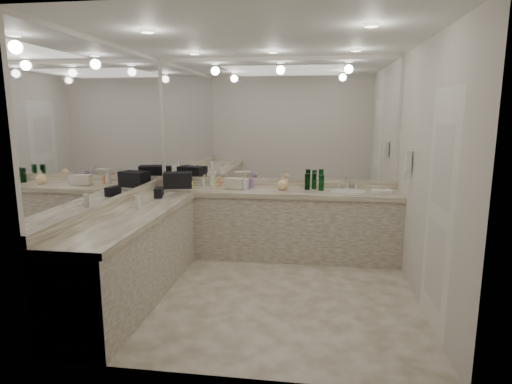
# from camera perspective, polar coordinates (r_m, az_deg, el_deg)

# --- Properties ---
(floor) EXTENTS (3.20, 3.20, 0.00)m
(floor) POSITION_cam_1_polar(r_m,az_deg,el_deg) (4.68, 0.83, -13.25)
(floor) COLOR beige
(floor) RESTS_ON ground
(ceiling) EXTENTS (3.20, 3.20, 0.00)m
(ceiling) POSITION_cam_1_polar(r_m,az_deg,el_deg) (4.34, 0.92, 19.98)
(ceiling) COLOR white
(ceiling) RESTS_ON floor
(wall_back) EXTENTS (3.20, 0.02, 2.60)m
(wall_back) POSITION_cam_1_polar(r_m,az_deg,el_deg) (5.80, 2.73, 4.74)
(wall_back) COLOR beige
(wall_back) RESTS_ON floor
(wall_left) EXTENTS (0.02, 3.00, 2.60)m
(wall_left) POSITION_cam_1_polar(r_m,az_deg,el_deg) (4.79, -18.50, 2.94)
(wall_left) COLOR beige
(wall_left) RESTS_ON floor
(wall_right) EXTENTS (0.02, 3.00, 2.60)m
(wall_right) POSITION_cam_1_polar(r_m,az_deg,el_deg) (4.42, 21.94, 2.11)
(wall_right) COLOR beige
(wall_right) RESTS_ON floor
(vanity_back_base) EXTENTS (3.20, 0.60, 0.84)m
(vanity_back_base) POSITION_cam_1_polar(r_m,az_deg,el_deg) (5.67, 2.37, -4.45)
(vanity_back_base) COLOR beige
(vanity_back_base) RESTS_ON floor
(vanity_back_top) EXTENTS (3.20, 0.64, 0.06)m
(vanity_back_top) POSITION_cam_1_polar(r_m,az_deg,el_deg) (5.56, 2.40, 0.00)
(vanity_back_top) COLOR beige
(vanity_back_top) RESTS_ON vanity_back_base
(vanity_left_base) EXTENTS (0.60, 2.40, 0.84)m
(vanity_left_base) POSITION_cam_1_polar(r_m,az_deg,el_deg) (4.60, -16.13, -8.53)
(vanity_left_base) COLOR beige
(vanity_left_base) RESTS_ON floor
(vanity_left_top) EXTENTS (0.64, 2.42, 0.06)m
(vanity_left_top) POSITION_cam_1_polar(r_m,az_deg,el_deg) (4.47, -16.32, -3.07)
(vanity_left_top) COLOR beige
(vanity_left_top) RESTS_ON vanity_left_base
(backsplash_back) EXTENTS (3.20, 0.04, 0.10)m
(backsplash_back) POSITION_cam_1_polar(r_m,az_deg,el_deg) (5.83, 2.69, 1.30)
(backsplash_back) COLOR beige
(backsplash_back) RESTS_ON vanity_back_top
(backsplash_left) EXTENTS (0.04, 3.00, 0.10)m
(backsplash_left) POSITION_cam_1_polar(r_m,az_deg,el_deg) (4.84, -18.05, -1.17)
(backsplash_left) COLOR beige
(backsplash_left) RESTS_ON vanity_left_top
(mirror_back) EXTENTS (3.12, 0.01, 1.55)m
(mirror_back) POSITION_cam_1_polar(r_m,az_deg,el_deg) (5.76, 2.77, 9.43)
(mirror_back) COLOR white
(mirror_back) RESTS_ON wall_back
(mirror_left) EXTENTS (0.01, 2.92, 1.55)m
(mirror_left) POSITION_cam_1_polar(r_m,az_deg,el_deg) (4.75, -18.71, 8.63)
(mirror_left) COLOR white
(mirror_left) RESTS_ON wall_left
(sink) EXTENTS (0.44, 0.44, 0.03)m
(sink) POSITION_cam_1_polar(r_m,az_deg,el_deg) (5.55, 12.21, 0.02)
(sink) COLOR white
(sink) RESTS_ON vanity_back_top
(faucet) EXTENTS (0.24, 0.16, 0.14)m
(faucet) POSITION_cam_1_polar(r_m,az_deg,el_deg) (5.75, 12.09, 1.14)
(faucet) COLOR silver
(faucet) RESTS_ON vanity_back_top
(wall_phone) EXTENTS (0.06, 0.10, 0.24)m
(wall_phone) POSITION_cam_1_polar(r_m,az_deg,el_deg) (5.08, 19.63, 3.86)
(wall_phone) COLOR white
(wall_phone) RESTS_ON wall_right
(door) EXTENTS (0.02, 0.82, 2.10)m
(door) POSITION_cam_1_polar(r_m,az_deg,el_deg) (3.98, 23.19, -2.50)
(door) COLOR white
(door) RESTS_ON wall_right
(black_toiletry_bag) EXTENTS (0.42, 0.32, 0.21)m
(black_toiletry_bag) POSITION_cam_1_polar(r_m,az_deg,el_deg) (5.78, -10.37, 1.61)
(black_toiletry_bag) COLOR black
(black_toiletry_bag) RESTS_ON vanity_back_top
(black_bag_spill) EXTENTS (0.13, 0.21, 0.11)m
(black_bag_spill) POSITION_cam_1_polar(r_m,az_deg,el_deg) (5.18, -12.83, -0.10)
(black_bag_spill) COLOR black
(black_bag_spill) RESTS_ON vanity_left_top
(cream_cosmetic_case) EXTENTS (0.26, 0.19, 0.13)m
(cream_cosmetic_case) POSITION_cam_1_polar(r_m,az_deg,el_deg) (5.60, -2.90, 1.09)
(cream_cosmetic_case) COLOR beige
(cream_cosmetic_case) RESTS_ON vanity_back_top
(hand_towel) EXTENTS (0.24, 0.16, 0.04)m
(hand_towel) POSITION_cam_1_polar(r_m,az_deg,el_deg) (5.56, 16.42, 0.08)
(hand_towel) COLOR white
(hand_towel) RESTS_ON vanity_back_top
(lotion_left) EXTENTS (0.06, 0.06, 0.13)m
(lotion_left) POSITION_cam_1_polar(r_m,az_deg,el_deg) (4.63, -15.49, -1.33)
(lotion_left) COLOR white
(lotion_left) RESTS_ON vanity_left_top
(soap_bottle_a) EXTENTS (0.09, 0.09, 0.20)m
(soap_bottle_a) POSITION_cam_1_polar(r_m,az_deg,el_deg) (5.78, -5.89, 1.66)
(soap_bottle_a) COLOR beige
(soap_bottle_a) RESTS_ON vanity_back_top
(soap_bottle_b) EXTENTS (0.09, 0.09, 0.19)m
(soap_bottle_b) POSITION_cam_1_polar(r_m,az_deg,el_deg) (5.57, -1.44, 1.34)
(soap_bottle_b) COLOR silver
(soap_bottle_b) RESTS_ON vanity_back_top
(soap_bottle_c) EXTENTS (0.16, 0.16, 0.19)m
(soap_bottle_c) POSITION_cam_1_polar(r_m,az_deg,el_deg) (5.54, 3.57, 1.24)
(soap_bottle_c) COLOR #FFD193
(soap_bottle_c) RESTS_ON vanity_back_top
(green_bottle_0) EXTENTS (0.06, 0.06, 0.21)m
(green_bottle_0) POSITION_cam_1_polar(r_m,az_deg,el_deg) (5.65, 7.76, 1.46)
(green_bottle_0) COLOR #105623
(green_bottle_0) RESTS_ON vanity_back_top
(green_bottle_1) EXTENTS (0.07, 0.07, 0.21)m
(green_bottle_1) POSITION_cam_1_polar(r_m,az_deg,el_deg) (5.59, 6.85, 1.40)
(green_bottle_1) COLOR #105623
(green_bottle_1) RESTS_ON vanity_back_top
(green_bottle_2) EXTENTS (0.07, 0.07, 0.20)m
(green_bottle_2) POSITION_cam_1_polar(r_m,az_deg,el_deg) (5.54, 8.71, 1.23)
(green_bottle_2) COLOR #105623
(green_bottle_2) RESTS_ON vanity_back_top
(green_bottle_3) EXTENTS (0.07, 0.07, 0.20)m
(green_bottle_3) POSITION_cam_1_polar(r_m,az_deg,el_deg) (5.57, 6.86, 1.34)
(green_bottle_3) COLOR #105623
(green_bottle_3) RESTS_ON vanity_back_top
(amenity_bottle_0) EXTENTS (0.04, 0.04, 0.09)m
(amenity_bottle_0) POSITION_cam_1_polar(r_m,az_deg,el_deg) (5.64, -2.05, 0.94)
(amenity_bottle_0) COLOR #F2D84C
(amenity_bottle_0) RESTS_ON vanity_back_top
(amenity_bottle_1) EXTENTS (0.04, 0.04, 0.11)m
(amenity_bottle_1) POSITION_cam_1_polar(r_m,az_deg,el_deg) (5.81, -4.90, 1.26)
(amenity_bottle_1) COLOR #E57F66
(amenity_bottle_1) RESTS_ON vanity_back_top
(amenity_bottle_2) EXTENTS (0.04, 0.04, 0.11)m
(amenity_bottle_2) POSITION_cam_1_polar(r_m,az_deg,el_deg) (5.68, 4.10, 1.11)
(amenity_bottle_2) COLOR white
(amenity_bottle_2) RESTS_ON vanity_back_top
(amenity_bottle_3) EXTENTS (0.06, 0.06, 0.12)m
(amenity_bottle_3) POSITION_cam_1_polar(r_m,az_deg,el_deg) (5.79, -9.06, 1.21)
(amenity_bottle_3) COLOR #3F3F4C
(amenity_bottle_3) RESTS_ON vanity_back_top
(amenity_bottle_4) EXTENTS (0.05, 0.05, 0.14)m
(amenity_bottle_4) POSITION_cam_1_polar(r_m,az_deg,el_deg) (5.56, -1.49, 1.07)
(amenity_bottle_4) COLOR white
(amenity_bottle_4) RESTS_ON vanity_back_top
(amenity_bottle_5) EXTENTS (0.06, 0.06, 0.12)m
(amenity_bottle_5) POSITION_cam_1_polar(r_m,az_deg,el_deg) (5.69, -0.63, 1.19)
(amenity_bottle_5) COLOR #9966B2
(amenity_bottle_5) RESTS_ON vanity_back_top
(amenity_bottle_6) EXTENTS (0.06, 0.06, 0.09)m
(amenity_bottle_6) POSITION_cam_1_polar(r_m,az_deg,el_deg) (5.74, -8.65, 0.99)
(amenity_bottle_6) COLOR #F2D84C
(amenity_bottle_6) RESTS_ON vanity_back_top
(amenity_bottle_7) EXTENTS (0.05, 0.05, 0.10)m
(amenity_bottle_7) POSITION_cam_1_polar(r_m,az_deg,el_deg) (5.85, -7.04, 1.29)
(amenity_bottle_7) COLOR white
(amenity_bottle_7) RESTS_ON vanity_back_top
(amenity_bottle_8) EXTENTS (0.06, 0.06, 0.10)m
(amenity_bottle_8) POSITION_cam_1_polar(r_m,az_deg,el_deg) (5.79, -5.69, 1.17)
(amenity_bottle_8) COLOR #F2D84C
(amenity_bottle_8) RESTS_ON vanity_back_top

